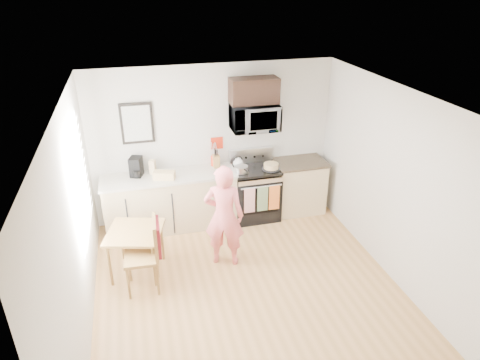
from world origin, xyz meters
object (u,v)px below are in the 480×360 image
object	(u,v)px
person	(224,216)
chair	(152,245)
microwave	(254,117)
dining_table	(135,236)
cake	(271,166)
range	(255,194)

from	to	relation	value
person	chair	world-z (taller)	person
person	chair	distance (m)	1.08
microwave	chair	xyz separation A→B (m)	(-1.83, -1.57, -1.09)
microwave	dining_table	bearing A→B (deg)	-149.76
microwave	cake	world-z (taller)	microwave
microwave	person	distance (m)	1.79
microwave	person	world-z (taller)	microwave
cake	microwave	bearing A→B (deg)	135.45
chair	person	bearing A→B (deg)	19.82
range	person	xyz separation A→B (m)	(-0.80, -1.15, 0.33)
range	cake	size ratio (longest dim) A/B	3.91
range	microwave	bearing A→B (deg)	90.06
cake	dining_table	bearing A→B (deg)	-157.11
person	cake	size ratio (longest dim) A/B	5.19
dining_table	cake	bearing A→B (deg)	22.89
range	chair	xyz separation A→B (m)	(-1.83, -1.46, 0.23)
microwave	chair	world-z (taller)	microwave
dining_table	person	bearing A→B (deg)	-3.41
dining_table	microwave	bearing A→B (deg)	30.24
chair	cake	bearing A→B (deg)	36.10
range	person	size ratio (longest dim) A/B	0.75
range	person	bearing A→B (deg)	-124.66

